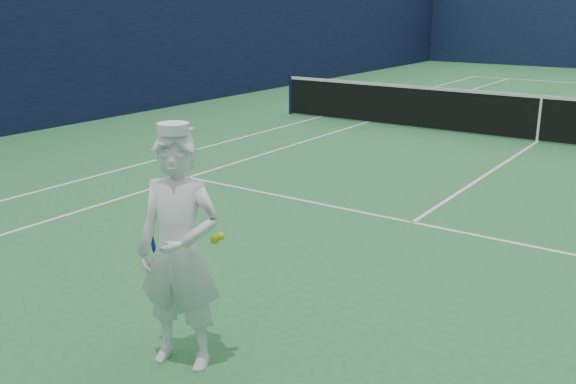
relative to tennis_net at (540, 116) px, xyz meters
The scene contains 5 objects.
ground 0.55m from the tennis_net, ahead, with size 80.00×80.00×0.00m, color #2A6F3B.
court_markings 0.55m from the tennis_net, ahead, with size 11.03×23.83×0.01m.
windscreen_fence 1.45m from the tennis_net, ahead, with size 20.12×36.12×4.00m.
tennis_net is the anchor object (origin of this frame).
tennis_player 10.72m from the tennis_net, 90.54° to the right, with size 0.89×0.65×1.99m.
Camera 1 is at (3.27, -14.09, 2.84)m, focal length 40.00 mm.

